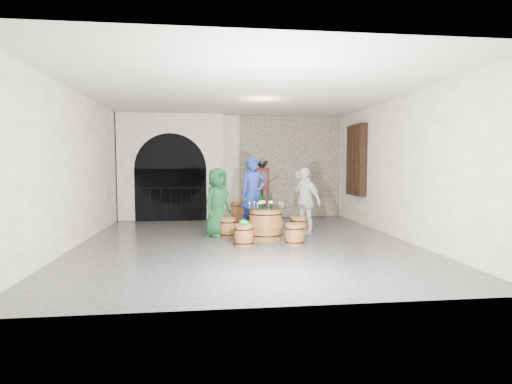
{
  "coord_description": "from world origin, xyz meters",
  "views": [
    {
      "loc": [
        -0.77,
        -8.55,
        1.69
      ],
      "look_at": [
        0.29,
        0.49,
        1.05
      ],
      "focal_mm": 28.0,
      "sensor_mm": 36.0,
      "label": 1
    }
  ],
  "objects": [
    {
      "name": "wine_bottle_left",
      "position": [
        0.37,
        0.29,
        0.86
      ],
      "size": [
        0.08,
        0.08,
        0.32
      ],
      "color": "black",
      "rests_on": "barrel_table"
    },
    {
      "name": "wall_left",
      "position": [
        -3.5,
        0.0,
        1.6
      ],
      "size": [
        0.0,
        8.0,
        8.0
      ],
      "primitive_type": "plane",
      "rotation": [
        1.57,
        0.0,
        1.57
      ],
      "color": "white",
      "rests_on": "ground"
    },
    {
      "name": "person_green",
      "position": [
        -0.58,
        0.75,
        0.8
      ],
      "size": [
        0.89,
        0.92,
        1.6
      ],
      "primitive_type": "imported",
      "rotation": [
        0.0,
        0.0,
        0.86
      ],
      "color": "#113E1F",
      "rests_on": "ground"
    },
    {
      "name": "wine_bottle_center",
      "position": [
        0.61,
        0.32,
        0.86
      ],
      "size": [
        0.08,
        0.08,
        0.32
      ],
      "color": "black",
      "rests_on": "barrel_table"
    },
    {
      "name": "side_barrel",
      "position": [
        0.07,
        2.68,
        0.32
      ],
      "size": [
        0.48,
        0.48,
        0.64
      ],
      "rotation": [
        0.0,
        0.0,
        0.42
      ],
      "color": "#93562A",
      "rests_on": "ground"
    },
    {
      "name": "wall_back",
      "position": [
        0.0,
        4.0,
        1.6
      ],
      "size": [
        8.0,
        0.0,
        8.0
      ],
      "primitive_type": "plane",
      "rotation": [
        1.57,
        0.0,
        0.0
      ],
      "color": "white",
      "rests_on": "ground"
    },
    {
      "name": "barrel_stool_left",
      "position": [
        -0.35,
        0.65,
        0.22
      ],
      "size": [
        0.41,
        0.41,
        0.44
      ],
      "color": "#93562A",
      "rests_on": "ground"
    },
    {
      "name": "wall_right",
      "position": [
        3.5,
        0.0,
        1.6
      ],
      "size": [
        0.0,
        8.0,
        8.0
      ],
      "primitive_type": "plane",
      "rotation": [
        1.57,
        0.0,
        -1.57
      ],
      "color": "white",
      "rests_on": "ground"
    },
    {
      "name": "tasting_glass_d",
      "position": [
        0.59,
        0.53,
        0.78
      ],
      "size": [
        0.05,
        0.05,
        0.1
      ],
      "primitive_type": null,
      "color": "#A66E20",
      "rests_on": "barrel_table"
    },
    {
      "name": "barrel_stool_near_left",
      "position": [
        -0.07,
        -0.4,
        0.22
      ],
      "size": [
        0.41,
        0.41,
        0.44
      ],
      "color": "#93562A",
      "rests_on": "ground"
    },
    {
      "name": "stone_facing_panel",
      "position": [
        1.8,
        3.94,
        1.6
      ],
      "size": [
        3.2,
        0.12,
        3.18
      ],
      "primitive_type": "cube",
      "color": "gray",
      "rests_on": "ground"
    },
    {
      "name": "shuttered_window",
      "position": [
        3.38,
        2.4,
        1.8
      ],
      "size": [
        0.23,
        1.1,
        2.0
      ],
      "color": "black",
      "rests_on": "wall_right"
    },
    {
      "name": "person_blue",
      "position": [
        0.35,
        1.53,
        0.93
      ],
      "size": [
        0.77,
        0.59,
        1.86
      ],
      "primitive_type": "imported",
      "rotation": [
        0.0,
        0.0,
        0.24
      ],
      "color": "#1B3396",
      "rests_on": "ground"
    },
    {
      "name": "control_box",
      "position": [
        2.05,
        3.86,
        1.35
      ],
      "size": [
        0.18,
        0.1,
        0.22
      ],
      "primitive_type": "cube",
      "color": "silver",
      "rests_on": "wall_back"
    },
    {
      "name": "arched_opening",
      "position": [
        -1.9,
        3.74,
        1.58
      ],
      "size": [
        3.1,
        0.6,
        3.19
      ],
      "color": "white",
      "rests_on": "ground"
    },
    {
      "name": "ceiling",
      "position": [
        0.0,
        0.0,
        3.2
      ],
      "size": [
        8.0,
        8.0,
        0.0
      ],
      "primitive_type": "plane",
      "rotation": [
        3.14,
        0.0,
        0.0
      ],
      "color": "beige",
      "rests_on": "wall_back"
    },
    {
      "name": "corking_press",
      "position": [
        0.86,
        3.7,
        1.04
      ],
      "size": [
        0.75,
        0.46,
        1.79
      ],
      "rotation": [
        0.0,
        0.0,
        -0.14
      ],
      "color": "#4B0C0D",
      "rests_on": "ground"
    },
    {
      "name": "tasting_glass_c",
      "position": [
        0.27,
        0.58,
        0.78
      ],
      "size": [
        0.05,
        0.05,
        0.1
      ],
      "primitive_type": null,
      "color": "#A66E20",
      "rests_on": "barrel_table"
    },
    {
      "name": "person_white",
      "position": [
        1.48,
        0.7,
        0.8
      ],
      "size": [
        0.84,
        1.0,
        1.61
      ],
      "primitive_type": "imported",
      "rotation": [
        0.0,
        0.0,
        -1.0
      ],
      "color": "beige",
      "rests_on": "ground"
    },
    {
      "name": "barrel_stool_near_right",
      "position": [
        1.0,
        -0.43,
        0.22
      ],
      "size": [
        0.41,
        0.41,
        0.44
      ],
      "color": "#93562A",
      "rests_on": "ground"
    },
    {
      "name": "green_cap",
      "position": [
        -0.07,
        -0.4,
        0.48
      ],
      "size": [
        0.24,
        0.2,
        0.11
      ],
      "color": "#0E9B39",
      "rests_on": "barrel_stool_near_left"
    },
    {
      "name": "ground",
      "position": [
        0.0,
        0.0,
        0.0
      ],
      "size": [
        8.0,
        8.0,
        0.0
      ],
      "primitive_type": "plane",
      "color": "#29292B",
      "rests_on": "ground"
    },
    {
      "name": "wine_bottle_right",
      "position": [
        0.45,
        0.41,
        0.86
      ],
      "size": [
        0.08,
        0.08,
        0.32
      ],
      "color": "black",
      "rests_on": "barrel_table"
    },
    {
      "name": "barrel_table",
      "position": [
        0.49,
        0.31,
        0.36
      ],
      "size": [
        0.94,
        0.94,
        0.73
      ],
      "color": "#93562A",
      "rests_on": "ground"
    },
    {
      "name": "barrel_stool_far",
      "position": [
        0.39,
        1.21,
        0.22
      ],
      "size": [
        0.41,
        0.41,
        0.44
      ],
      "color": "#93562A",
      "rests_on": "ground"
    },
    {
      "name": "tasting_glass_f",
      "position": [
        0.13,
        0.39,
        0.78
      ],
      "size": [
        0.05,
        0.05,
        0.1
      ],
      "primitive_type": null,
      "color": "#A66E20",
      "rests_on": "barrel_table"
    },
    {
      "name": "tasting_glass_b",
      "position": [
        0.83,
        0.4,
        0.78
      ],
      "size": [
        0.05,
        0.05,
        0.1
      ],
      "primitive_type": null,
      "color": "#A66E20",
      "rests_on": "barrel_table"
    },
    {
      "name": "barrel_stool_right",
      "position": [
        1.33,
        0.64,
        0.22
      ],
      "size": [
        0.41,
        0.41,
        0.44
      ],
      "color": "#93562A",
      "rests_on": "ground"
    },
    {
      "name": "wall_front",
      "position": [
        0.0,
        -4.0,
        1.6
      ],
      "size": [
        8.0,
        0.0,
        8.0
      ],
      "primitive_type": "plane",
      "rotation": [
        -1.57,
        0.0,
        0.0
      ],
      "color": "white",
      "rests_on": "ground"
    },
    {
      "name": "tasting_glass_e",
      "position": [
        0.85,
        0.14,
        0.78
      ],
      "size": [
        0.05,
        0.05,
        0.1
      ],
      "primitive_type": null,
      "color": "#A66E20",
      "rests_on": "barrel_table"
    },
    {
      "name": "tasting_glass_a",
      "position": [
        0.31,
        0.29,
        0.78
      ],
      "size": [
        0.05,
        0.05,
        0.1
      ],
      "primitive_type": null,
      "color": "#A66E20",
      "rests_on": "barrel_table"
    }
  ]
}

